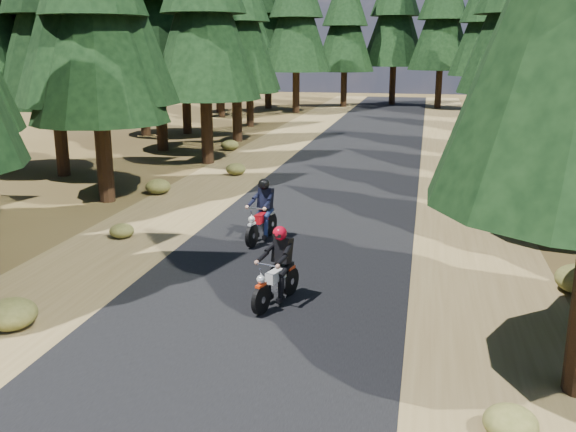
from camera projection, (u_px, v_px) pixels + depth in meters
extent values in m
plane|color=#423117|center=(274.00, 280.00, 14.41)|extent=(120.00, 120.00, 0.00)
cube|color=black|center=(313.00, 222.00, 19.13)|extent=(6.00, 100.00, 0.01)
cube|color=brown|center=(168.00, 214.00, 20.07)|extent=(3.20, 100.00, 0.01)
cube|color=brown|center=(472.00, 231.00, 18.19)|extent=(3.20, 100.00, 0.01)
cylinder|color=black|center=(102.00, 122.00, 21.04)|extent=(0.51, 0.51, 5.34)
cone|color=black|center=(94.00, 16.00, 20.18)|extent=(4.54, 4.54, 6.68)
cylinder|color=black|center=(537.00, 157.00, 16.83)|extent=(0.48, 0.48, 4.52)
cone|color=black|center=(548.00, 46.00, 16.11)|extent=(3.84, 3.84, 5.65)
cylinder|color=black|center=(100.00, 103.00, 21.73)|extent=(0.56, 0.56, 6.43)
cylinder|color=black|center=(58.00, 106.00, 25.35)|extent=(0.52, 0.52, 5.56)
cone|color=black|center=(50.00, 15.00, 24.45)|extent=(4.73, 4.73, 6.95)
cylinder|color=black|center=(206.00, 99.00, 28.10)|extent=(0.53, 0.53, 5.72)
cone|color=black|center=(203.00, 13.00, 27.18)|extent=(4.86, 4.86, 7.15)
cylinder|color=black|center=(524.00, 119.00, 25.70)|extent=(0.48, 0.48, 4.51)
cone|color=black|center=(531.00, 47.00, 24.98)|extent=(3.83, 3.83, 5.64)
cylinder|color=black|center=(160.00, 86.00, 31.50)|extent=(0.55, 0.55, 6.37)
cone|color=black|center=(156.00, 1.00, 30.48)|extent=(5.41, 5.41, 7.96)
cylinder|color=black|center=(237.00, 89.00, 34.72)|extent=(0.53, 0.53, 5.64)
cone|color=black|center=(235.00, 22.00, 33.82)|extent=(4.79, 4.79, 7.05)
cylinder|color=black|center=(508.00, 93.00, 30.90)|extent=(0.53, 0.53, 5.83)
cone|color=black|center=(515.00, 14.00, 29.97)|extent=(4.95, 4.95, 7.29)
cylinder|color=black|center=(186.00, 88.00, 37.86)|extent=(0.52, 0.52, 5.45)
cone|color=black|center=(183.00, 28.00, 36.99)|extent=(4.63, 4.63, 6.81)
cylinder|color=black|center=(250.00, 92.00, 41.44)|extent=(0.48, 0.48, 4.42)
cone|color=black|center=(249.00, 48.00, 40.73)|extent=(3.76, 3.76, 5.52)
cone|color=black|center=(249.00, 15.00, 40.22)|extent=(2.87, 2.87, 3.98)
cylinder|color=black|center=(516.00, 84.00, 38.82)|extent=(0.53, 0.53, 5.76)
cone|color=black|center=(521.00, 22.00, 37.89)|extent=(4.90, 4.90, 7.21)
cylinder|color=black|center=(221.00, 84.00, 47.16)|extent=(0.49, 0.49, 4.75)
cone|color=black|center=(220.00, 43.00, 46.40)|extent=(4.04, 4.04, 5.93)
cone|color=black|center=(219.00, 12.00, 45.86)|extent=(3.09, 3.09, 4.27)
cylinder|color=black|center=(143.00, 80.00, 37.02)|extent=(0.56, 0.56, 6.40)
cone|color=black|center=(139.00, 7.00, 36.00)|extent=(5.44, 5.44, 8.00)
cylinder|color=black|center=(296.00, 71.00, 49.97)|extent=(0.56, 0.56, 6.40)
cone|color=black|center=(296.00, 18.00, 48.95)|extent=(5.44, 5.44, 8.00)
cylinder|color=black|center=(482.00, 76.00, 47.18)|extent=(0.54, 0.54, 6.00)
cone|color=black|center=(486.00, 22.00, 46.21)|extent=(5.10, 5.10, 7.50)
cylinder|color=black|center=(268.00, 67.00, 53.37)|extent=(0.57, 0.57, 6.80)
cone|color=black|center=(268.00, 14.00, 52.28)|extent=(5.78, 5.78, 8.50)
cylinder|color=black|center=(520.00, 72.00, 49.35)|extent=(0.56, 0.56, 6.40)
cone|color=black|center=(525.00, 17.00, 48.32)|extent=(5.44, 5.44, 8.00)
cylinder|color=black|center=(344.00, 71.00, 55.08)|extent=(0.54, 0.54, 6.00)
cone|color=black|center=(345.00, 26.00, 54.12)|extent=(5.10, 5.10, 7.50)
cylinder|color=black|center=(440.00, 70.00, 53.40)|extent=(0.56, 0.56, 6.40)
cone|color=black|center=(443.00, 20.00, 52.38)|extent=(5.44, 5.44, 8.00)
cylinder|color=black|center=(393.00, 66.00, 57.00)|extent=(0.57, 0.57, 6.80)
cone|color=black|center=(395.00, 16.00, 55.91)|extent=(5.78, 5.78, 8.50)
cylinder|color=black|center=(219.00, 76.00, 50.35)|extent=(0.52, 0.52, 5.60)
cone|color=black|center=(218.00, 30.00, 49.46)|extent=(4.76, 4.76, 7.00)
cylinder|color=black|center=(572.00, 77.00, 45.01)|extent=(0.54, 0.54, 6.00)
cylinder|color=#4C4233|center=(550.00, 186.00, 23.36)|extent=(6.22, 1.51, 0.32)
ellipsoid|color=#474C1E|center=(468.00, 140.00, 34.25)|extent=(0.72, 0.72, 0.43)
ellipsoid|color=#474C1E|center=(11.00, 314.00, 11.87)|extent=(0.95, 0.95, 0.57)
ellipsoid|color=#474C1E|center=(562.00, 209.00, 19.53)|extent=(0.95, 0.95, 0.57)
ellipsoid|color=#474C1E|center=(493.00, 186.00, 22.87)|extent=(0.82, 0.82, 0.49)
ellipsoid|color=#474C1E|center=(122.00, 231.00, 17.53)|extent=(0.66, 0.66, 0.40)
ellipsoid|color=#474C1E|center=(511.00, 423.00, 8.55)|extent=(0.73, 0.73, 0.44)
ellipsoid|color=#474C1E|center=(230.00, 145.00, 32.32)|extent=(0.88, 0.88, 0.53)
ellipsoid|color=#474C1E|center=(158.00, 187.00, 22.74)|extent=(0.89, 0.89, 0.53)
ellipsoid|color=#474C1E|center=(236.00, 169.00, 26.10)|extent=(0.81, 0.81, 0.49)
ellipsoid|color=#474C1E|center=(529.00, 161.00, 27.37)|extent=(1.16, 1.16, 0.70)
cube|color=black|center=(276.00, 253.00, 12.77)|extent=(0.41, 0.32, 0.52)
sphere|color=#B9071B|center=(276.00, 235.00, 12.67)|extent=(0.36, 0.36, 0.29)
cube|color=black|center=(261.00, 200.00, 16.98)|extent=(0.41, 0.29, 0.54)
sphere|color=black|center=(261.00, 185.00, 16.88)|extent=(0.35, 0.35, 0.30)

